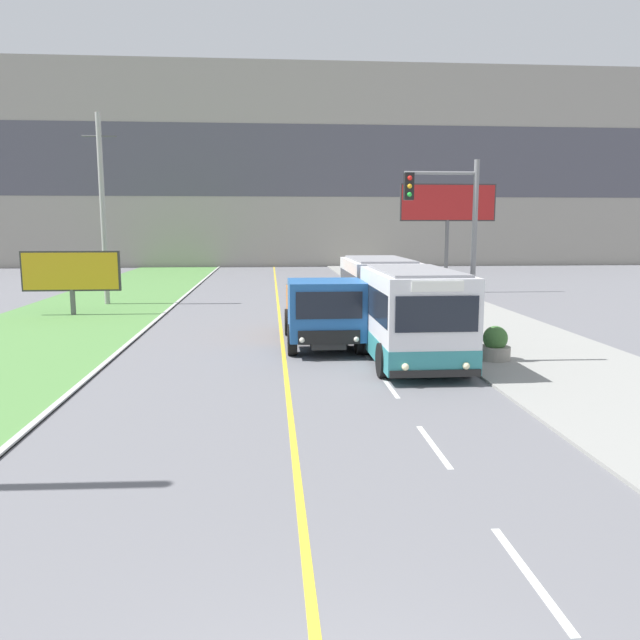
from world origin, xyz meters
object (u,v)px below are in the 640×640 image
Objects in this scene: planter_round_near at (495,345)px; planter_round_far at (409,299)px; billboard_small at (71,272)px; planter_round_third at (430,310)px; traffic_light_mast at (454,237)px; city_bus at (394,304)px; billboard_large at (448,207)px; utility_pole_far at (103,209)px; dump_truck at (323,313)px; planter_round_second at (452,326)px.

planter_round_far is at bearing 90.29° from planter_round_near.
planter_round_third is (16.52, -3.58, -1.52)m from billboard_small.
planter_round_near is at bearing 6.50° from traffic_light_mast.
billboard_small is (-15.05, 11.82, -1.89)m from traffic_light_mast.
city_bus reaches higher than planter_round_near.
planter_round_far is (-4.21, -8.09, -4.86)m from billboard_large.
utility_pole_far is (-13.26, 12.89, 3.60)m from city_bus.
dump_truck reaches higher than planter_round_second.
billboard_small reaches higher than city_bus.
city_bus reaches higher than dump_truck.
city_bus is 2.54× the size of billboard_small.
planter_round_third is (2.69, 5.21, -0.97)m from city_bus.
dump_truck is (-2.53, -0.17, -0.26)m from city_bus.
planter_round_second is 8.07m from planter_round_far.
traffic_light_mast is 3.72m from planter_round_near.
utility_pole_far is at bearing -167.52° from billboard_large.
billboard_small is (-11.30, 8.96, 0.82)m from dump_truck.
billboard_large is 1.49× the size of billboard_small.
planter_round_third is at bearing 90.05° from planter_round_near.
planter_round_far is (-0.06, 12.11, 0.01)m from planter_round_near.
city_bus is 19.04m from billboard_large.
planter_round_third is at bearing 79.86° from traffic_light_mast.
billboard_large is at bearing 74.95° from planter_round_second.
billboard_small is 4.26× the size of planter_round_near.
planter_round_near is (-4.15, -20.20, -4.87)m from billboard_large.
planter_round_near is 4.04m from planter_round_second.
planter_round_third reaches higher than planter_round_second.
traffic_light_mast reaches higher than planter_round_third.
dump_truck is 0.66× the size of utility_pole_far.
planter_round_far is (15.89, -3.64, -4.56)m from utility_pole_far.
planter_round_near is 1.00× the size of planter_round_third.
planter_round_second is (-0.20, 4.04, -0.05)m from planter_round_near.
planter_round_second is at bearing 92.84° from planter_round_near.
city_bus is 10.83× the size of planter_round_near.
billboard_large reaches higher than billboard_small.
planter_round_second is 4.04m from planter_round_third.
planter_round_far reaches higher than planter_round_third.
planter_round_near is (5.22, -2.69, -0.71)m from dump_truck.
dump_truck is 6.23× the size of planter_round_third.
city_bus is at bearing 3.85° from dump_truck.
dump_truck is 17.34m from utility_pole_far.
planter_round_near reaches higher than planter_round_third.
utility_pole_far reaches higher than planter_round_third.
planter_round_near reaches higher than planter_round_second.
billboard_large is at bearing 68.47° from city_bus.
billboard_large is 10.34m from planter_round_far.
billboard_small is (-0.57, -4.10, -3.05)m from utility_pole_far.
planter_round_third is (0.19, 4.04, 0.05)m from planter_round_second.
city_bus is 1.15× the size of utility_pole_far.
dump_truck is at bearing -118.16° from billboard_large.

